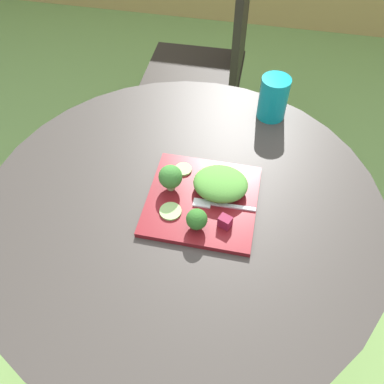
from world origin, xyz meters
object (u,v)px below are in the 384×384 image
(patio_chair, at_px, (213,59))
(fork, at_px, (218,205))
(drinking_glass, at_px, (273,100))
(salad_plate, at_px, (202,200))

(patio_chair, distance_m, fork, 1.04)
(drinking_glass, distance_m, fork, 0.40)
(patio_chair, relative_size, salad_plate, 3.31)
(patio_chair, xyz_separation_m, salad_plate, (0.13, -0.98, 0.23))
(patio_chair, distance_m, salad_plate, 1.02)
(patio_chair, height_order, fork, patio_chair)
(patio_chair, height_order, salad_plate, patio_chair)
(drinking_glass, bearing_deg, fork, -104.18)
(salad_plate, distance_m, fork, 0.05)
(patio_chair, height_order, drinking_glass, patio_chair)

